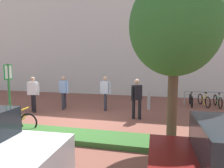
{
  "coord_description": "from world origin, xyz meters",
  "views": [
    {
      "loc": [
        3.26,
        -7.71,
        2.5
      ],
      "look_at": [
        0.93,
        1.69,
        1.4
      ],
      "focal_mm": 33.28,
      "sensor_mm": 36.0,
      "label": 1
    }
  ],
  "objects_px": {
    "bollard_steel": "(149,101)",
    "person_shirt_blue": "(33,92)",
    "person_suited_navy": "(137,96)",
    "tree_sidewalk": "(175,27)",
    "bike_at_sign": "(15,121)",
    "bike_rack_cluster": "(204,100)",
    "person_shirt_white": "(64,90)",
    "parking_sign_post": "(9,88)",
    "person_casual_tan": "(105,91)"
  },
  "relations": [
    {
      "from": "bollard_steel",
      "to": "person_shirt_white",
      "type": "distance_m",
      "value": 4.39
    },
    {
      "from": "bike_rack_cluster",
      "to": "bollard_steel",
      "type": "relative_size",
      "value": 2.34
    },
    {
      "from": "bike_at_sign",
      "to": "bollard_steel",
      "type": "bearing_deg",
      "value": 44.74
    },
    {
      "from": "bike_at_sign",
      "to": "person_shirt_white",
      "type": "height_order",
      "value": "person_shirt_white"
    },
    {
      "from": "bollard_steel",
      "to": "person_casual_tan",
      "type": "relative_size",
      "value": 0.52
    },
    {
      "from": "parking_sign_post",
      "to": "person_casual_tan",
      "type": "relative_size",
      "value": 1.39
    },
    {
      "from": "tree_sidewalk",
      "to": "bike_at_sign",
      "type": "relative_size",
      "value": 2.86
    },
    {
      "from": "person_casual_tan",
      "to": "bike_at_sign",
      "type": "bearing_deg",
      "value": -121.37
    },
    {
      "from": "parking_sign_post",
      "to": "person_shirt_white",
      "type": "distance_m",
      "value": 3.71
    },
    {
      "from": "bollard_steel",
      "to": "person_casual_tan",
      "type": "xyz_separation_m",
      "value": [
        -2.12,
        -0.62,
        0.53
      ]
    },
    {
      "from": "bollard_steel",
      "to": "person_shirt_blue",
      "type": "distance_m",
      "value": 5.74
    },
    {
      "from": "person_suited_navy",
      "to": "person_casual_tan",
      "type": "bearing_deg",
      "value": 144.64
    },
    {
      "from": "person_suited_navy",
      "to": "bike_rack_cluster",
      "type": "bearing_deg",
      "value": 45.91
    },
    {
      "from": "tree_sidewalk",
      "to": "bike_at_sign",
      "type": "height_order",
      "value": "tree_sidewalk"
    },
    {
      "from": "bike_rack_cluster",
      "to": "person_shirt_blue",
      "type": "height_order",
      "value": "person_shirt_blue"
    },
    {
      "from": "person_shirt_blue",
      "to": "bollard_steel",
      "type": "bearing_deg",
      "value": 18.42
    },
    {
      "from": "person_shirt_white",
      "to": "bollard_steel",
      "type": "bearing_deg",
      "value": 11.97
    },
    {
      "from": "bike_rack_cluster",
      "to": "person_shirt_blue",
      "type": "bearing_deg",
      "value": -158.09
    },
    {
      "from": "tree_sidewalk",
      "to": "person_shirt_white",
      "type": "relative_size",
      "value": 2.79
    },
    {
      "from": "bike_at_sign",
      "to": "bike_rack_cluster",
      "type": "distance_m",
      "value": 9.38
    },
    {
      "from": "bike_rack_cluster",
      "to": "person_suited_navy",
      "type": "distance_m",
      "value": 4.75
    },
    {
      "from": "bollard_steel",
      "to": "person_suited_navy",
      "type": "distance_m",
      "value": 1.96
    },
    {
      "from": "person_suited_navy",
      "to": "person_casual_tan",
      "type": "distance_m",
      "value": 2.12
    },
    {
      "from": "person_shirt_white",
      "to": "tree_sidewalk",
      "type": "bearing_deg",
      "value": -34.78
    },
    {
      "from": "bike_rack_cluster",
      "to": "person_casual_tan",
      "type": "relative_size",
      "value": 1.23
    },
    {
      "from": "tree_sidewalk",
      "to": "bike_rack_cluster",
      "type": "distance_m",
      "value": 7.06
    },
    {
      "from": "parking_sign_post",
      "to": "bollard_steel",
      "type": "xyz_separation_m",
      "value": [
        4.43,
        4.56,
        -1.11
      ]
    },
    {
      "from": "parking_sign_post",
      "to": "bike_at_sign",
      "type": "distance_m",
      "value": 1.23
    },
    {
      "from": "bollard_steel",
      "to": "person_casual_tan",
      "type": "bearing_deg",
      "value": -163.78
    },
    {
      "from": "person_suited_navy",
      "to": "person_shirt_blue",
      "type": "distance_m",
      "value": 5.03
    },
    {
      "from": "parking_sign_post",
      "to": "person_shirt_blue",
      "type": "height_order",
      "value": "parking_sign_post"
    },
    {
      "from": "person_suited_navy",
      "to": "person_shirt_blue",
      "type": "relative_size",
      "value": 1.0
    },
    {
      "from": "tree_sidewalk",
      "to": "parking_sign_post",
      "type": "distance_m",
      "value": 5.69
    },
    {
      "from": "bike_at_sign",
      "to": "person_shirt_blue",
      "type": "height_order",
      "value": "person_shirt_blue"
    },
    {
      "from": "parking_sign_post",
      "to": "person_shirt_blue",
      "type": "relative_size",
      "value": 1.39
    },
    {
      "from": "bike_at_sign",
      "to": "person_shirt_blue",
      "type": "xyz_separation_m",
      "value": [
        -1.02,
        2.56,
        0.63
      ]
    },
    {
      "from": "bike_at_sign",
      "to": "person_suited_navy",
      "type": "relative_size",
      "value": 0.98
    },
    {
      "from": "tree_sidewalk",
      "to": "person_casual_tan",
      "type": "xyz_separation_m",
      "value": [
        -3.07,
        3.91,
        -2.42
      ]
    },
    {
      "from": "bike_at_sign",
      "to": "person_shirt_white",
      "type": "bearing_deg",
      "value": 87.64
    },
    {
      "from": "tree_sidewalk",
      "to": "person_shirt_white",
      "type": "height_order",
      "value": "tree_sidewalk"
    },
    {
      "from": "person_shirt_blue",
      "to": "person_casual_tan",
      "type": "relative_size",
      "value": 1.0
    },
    {
      "from": "person_shirt_blue",
      "to": "person_casual_tan",
      "type": "distance_m",
      "value": 3.51
    },
    {
      "from": "parking_sign_post",
      "to": "bike_rack_cluster",
      "type": "xyz_separation_m",
      "value": [
        7.31,
        6.1,
        -1.21
      ]
    },
    {
      "from": "parking_sign_post",
      "to": "bike_rack_cluster",
      "type": "height_order",
      "value": "parking_sign_post"
    },
    {
      "from": "bollard_steel",
      "to": "person_shirt_blue",
      "type": "relative_size",
      "value": 0.52
    },
    {
      "from": "bike_rack_cluster",
      "to": "bollard_steel",
      "type": "xyz_separation_m",
      "value": [
        -2.89,
        -1.54,
        0.1
      ]
    },
    {
      "from": "bike_at_sign",
      "to": "person_suited_navy",
      "type": "bearing_deg",
      "value": 32.11
    },
    {
      "from": "person_shirt_white",
      "to": "person_shirt_blue",
      "type": "height_order",
      "value": "same"
    },
    {
      "from": "bike_rack_cluster",
      "to": "person_shirt_white",
      "type": "relative_size",
      "value": 1.23
    },
    {
      "from": "person_suited_navy",
      "to": "person_casual_tan",
      "type": "relative_size",
      "value": 1.0
    }
  ]
}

